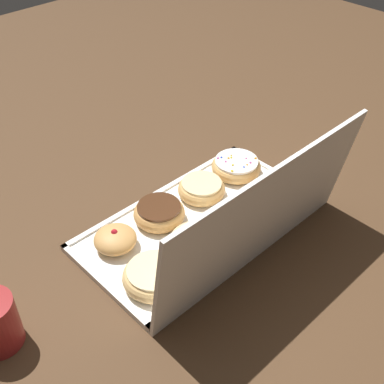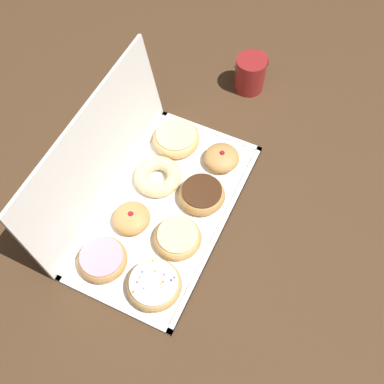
{
  "view_description": "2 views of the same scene",
  "coord_description": "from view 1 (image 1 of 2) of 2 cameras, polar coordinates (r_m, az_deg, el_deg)",
  "views": [
    {
      "loc": [
        0.58,
        0.58,
        0.75
      ],
      "look_at": [
        -0.02,
        -0.05,
        0.05
      ],
      "focal_mm": 47.21,
      "sensor_mm": 36.0,
      "label": 1
    },
    {
      "loc": [
        -0.48,
        -0.29,
        1.01
      ],
      "look_at": [
        0.05,
        -0.04,
        0.05
      ],
      "focal_mm": 44.73,
      "sensor_mm": 36.0,
      "label": 2
    }
  ],
  "objects": [
    {
      "name": "ground_plane",
      "position": [
        1.11,
        0.9,
        -3.68
      ],
      "size": [
        3.0,
        3.0,
        0.0
      ],
      "primitive_type": "plane",
      "color": "#4C331E"
    },
    {
      "name": "donut_box",
      "position": [
        1.11,
        0.9,
        -3.47
      ],
      "size": [
        0.53,
        0.28,
        0.01
      ],
      "color": "white",
      "rests_on": "ground"
    },
    {
      "name": "box_lid_open",
      "position": [
        0.94,
        8.15,
        -2.79
      ],
      "size": [
        0.53,
        0.05,
        0.26
      ],
      "primitive_type": "cube",
      "rotation": [
        1.41,
        0.0,
        0.0
      ],
      "color": "white",
      "rests_on": "ground"
    },
    {
      "name": "sprinkle_donut_0",
      "position": [
        1.24,
        5.02,
        2.92
      ],
      "size": [
        0.12,
        0.12,
        0.04
      ],
      "color": "tan",
      "rests_on": "donut_box"
    },
    {
      "name": "glazed_ring_donut_1",
      "position": [
        1.16,
        1.09,
        0.39
      ],
      "size": [
        0.11,
        0.11,
        0.04
      ],
      "color": "tan",
      "rests_on": "donut_box"
    },
    {
      "name": "chocolate_frosted_donut_2",
      "position": [
        1.1,
        -3.72,
        -2.35
      ],
      "size": [
        0.11,
        0.11,
        0.04
      ],
      "color": "tan",
      "rests_on": "donut_box"
    },
    {
      "name": "jelly_filled_donut_3",
      "position": [
        1.05,
        -8.66,
        -5.29
      ],
      "size": [
        0.09,
        0.09,
        0.05
      ],
      "color": "tan",
      "rests_on": "donut_box"
    },
    {
      "name": "pink_frosted_donut_4",
      "position": [
        1.17,
        9.64,
        0.1
      ],
      "size": [
        0.11,
        0.11,
        0.04
      ],
      "color": "tan",
      "rests_on": "donut_box"
    },
    {
      "name": "jelly_filled_donut_5",
      "position": [
        1.1,
        5.47,
        -2.3
      ],
      "size": [
        0.09,
        0.09,
        0.05
      ],
      "color": "tan",
      "rests_on": "donut_box"
    },
    {
      "name": "cruller_donut_6",
      "position": [
        1.03,
        0.57,
        -5.67
      ],
      "size": [
        0.12,
        0.12,
        0.04
      ],
      "color": "beige",
      "rests_on": "donut_box"
    },
    {
      "name": "glazed_ring_donut_7",
      "position": [
        0.97,
        -4.3,
        -9.44
      ],
      "size": [
        0.12,
        0.12,
        0.04
      ],
      "color": "#E5B770",
      "rests_on": "donut_box"
    }
  ]
}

